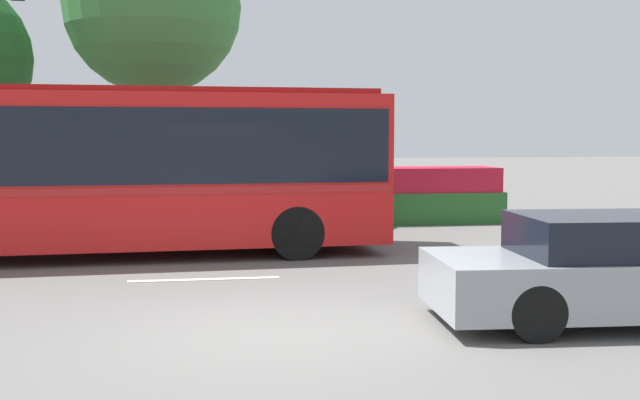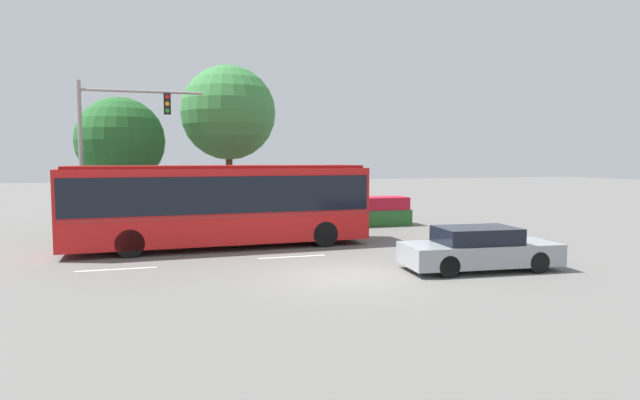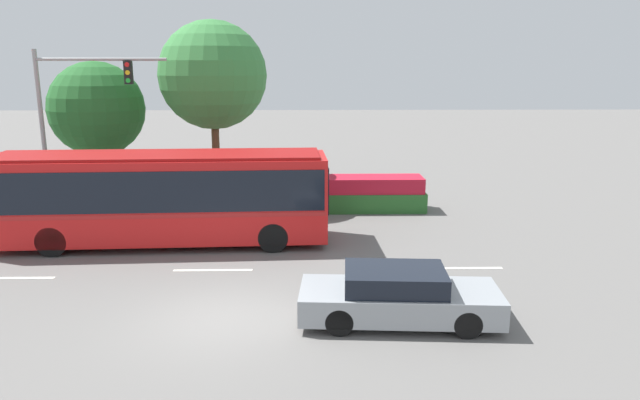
{
  "view_description": "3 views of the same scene",
  "coord_description": "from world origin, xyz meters",
  "px_view_note": "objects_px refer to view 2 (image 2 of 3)",
  "views": [
    {
      "loc": [
        -0.88,
        -8.98,
        2.29
      ],
      "look_at": [
        1.04,
        2.87,
        1.3
      ],
      "focal_mm": 43.87,
      "sensor_mm": 36.0,
      "label": 1
    },
    {
      "loc": [
        -4.93,
        -14.43,
        3.42
      ],
      "look_at": [
        0.61,
        4.6,
        1.89
      ],
      "focal_mm": 29.86,
      "sensor_mm": 36.0,
      "label": 2
    },
    {
      "loc": [
        2.16,
        -13.18,
        6.03
      ],
      "look_at": [
        2.53,
        4.27,
        1.99
      ],
      "focal_mm": 32.44,
      "sensor_mm": 36.0,
      "label": 3
    }
  ],
  "objects_px": {
    "traffic_light_pole": "(109,136)",
    "street_tree_left": "(120,141)",
    "street_tree_centre": "(228,113)",
    "city_bus": "(221,201)",
    "sedan_foreground": "(479,249)"
  },
  "relations": [
    {
      "from": "traffic_light_pole",
      "to": "street_tree_centre",
      "type": "relative_size",
      "value": 0.84
    },
    {
      "from": "street_tree_left",
      "to": "street_tree_centre",
      "type": "bearing_deg",
      "value": 0.78
    },
    {
      "from": "sedan_foreground",
      "to": "street_tree_centre",
      "type": "xyz_separation_m",
      "value": [
        -6.2,
        12.35,
        5.02
      ]
    },
    {
      "from": "traffic_light_pole",
      "to": "street_tree_left",
      "type": "distance_m",
      "value": 2.21
    },
    {
      "from": "city_bus",
      "to": "street_tree_left",
      "type": "relative_size",
      "value": 1.83
    },
    {
      "from": "sedan_foreground",
      "to": "street_tree_left",
      "type": "xyz_separation_m",
      "value": [
        -11.23,
        12.28,
        3.61
      ]
    },
    {
      "from": "street_tree_left",
      "to": "street_tree_centre",
      "type": "xyz_separation_m",
      "value": [
        5.03,
        0.07,
        1.41
      ]
    },
    {
      "from": "sedan_foreground",
      "to": "street_tree_centre",
      "type": "height_order",
      "value": "street_tree_centre"
    },
    {
      "from": "city_bus",
      "to": "street_tree_centre",
      "type": "relative_size",
      "value": 1.44
    },
    {
      "from": "street_tree_left",
      "to": "street_tree_centre",
      "type": "height_order",
      "value": "street_tree_centre"
    },
    {
      "from": "city_bus",
      "to": "sedan_foreground",
      "type": "relative_size",
      "value": 2.35
    },
    {
      "from": "street_tree_left",
      "to": "traffic_light_pole",
      "type": "bearing_deg",
      "value": -97.01
    },
    {
      "from": "street_tree_centre",
      "to": "street_tree_left",
      "type": "bearing_deg",
      "value": -179.22
    },
    {
      "from": "city_bus",
      "to": "street_tree_centre",
      "type": "bearing_deg",
      "value": 77.68
    },
    {
      "from": "city_bus",
      "to": "traffic_light_pole",
      "type": "relative_size",
      "value": 1.72
    }
  ]
}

